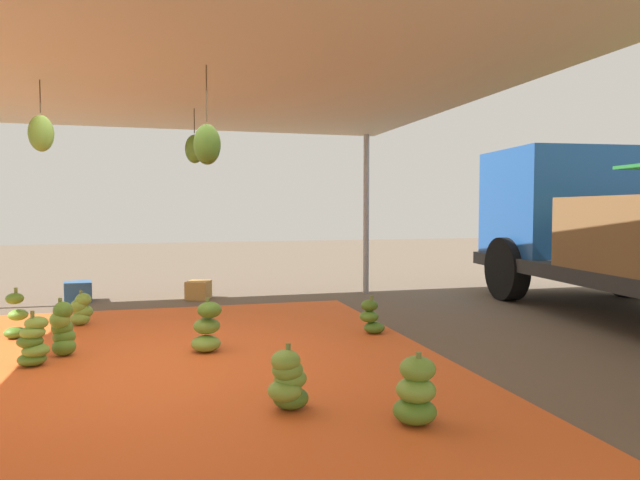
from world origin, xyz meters
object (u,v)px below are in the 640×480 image
at_px(banana_bunch_9, 16,317).
at_px(crate_0, 78,292).
at_px(banana_bunch_1, 371,318).
at_px(banana_bunch_4, 82,310).
at_px(banana_bunch_2, 288,381).
at_px(crate_1, 198,290).
at_px(banana_bunch_0, 207,329).
at_px(banana_bunch_6, 416,393).
at_px(banana_bunch_8, 63,330).
at_px(banana_bunch_3, 33,343).

relative_size(banana_bunch_9, crate_0, 1.40).
distance_m(banana_bunch_1, banana_bunch_4, 3.58).
bearing_deg(banana_bunch_2, crate_1, -176.45).
distance_m(banana_bunch_0, banana_bunch_6, 2.63).
bearing_deg(crate_1, banana_bunch_2, 3.55).
distance_m(banana_bunch_2, banana_bunch_8, 2.75).
xyz_separation_m(banana_bunch_0, banana_bunch_4, (-1.73, -1.41, -0.04)).
distance_m(banana_bunch_1, banana_bunch_8, 3.27).
bearing_deg(banana_bunch_4, banana_bunch_0, 39.19).
height_order(banana_bunch_4, banana_bunch_9, banana_bunch_9).
xyz_separation_m(banana_bunch_6, crate_0, (-6.03, -2.94, -0.06)).
height_order(banana_bunch_3, crate_1, banana_bunch_3).
bearing_deg(crate_0, banana_bunch_0, 25.06).
height_order(banana_bunch_6, banana_bunch_9, banana_bunch_9).
bearing_deg(banana_bunch_8, crate_1, 155.72).
bearing_deg(banana_bunch_6, banana_bunch_4, -147.17).
relative_size(banana_bunch_0, banana_bunch_4, 1.25).
bearing_deg(crate_0, banana_bunch_2, 21.33).
relative_size(banana_bunch_6, banana_bunch_8, 0.86).
distance_m(banana_bunch_3, banana_bunch_9, 1.34).
relative_size(banana_bunch_8, crate_0, 1.41).
distance_m(banana_bunch_2, banana_bunch_9, 3.88).
relative_size(banana_bunch_1, crate_1, 1.15).
distance_m(banana_bunch_8, banana_bunch_9, 1.15).
bearing_deg(crate_0, banana_bunch_4, 9.23).
bearing_deg(banana_bunch_1, crate_1, -150.50).
bearing_deg(banana_bunch_2, banana_bunch_9, -140.87).
xyz_separation_m(banana_bunch_2, banana_bunch_6, (0.48, 0.77, 0.00)).
height_order(banana_bunch_1, banana_bunch_4, banana_bunch_1).
relative_size(banana_bunch_4, crate_1, 1.13).
relative_size(banana_bunch_8, banana_bunch_9, 1.01).
distance_m(banana_bunch_3, crate_0, 3.81).
relative_size(banana_bunch_3, banana_bunch_9, 0.90).
relative_size(banana_bunch_0, banana_bunch_1, 1.22).
distance_m(banana_bunch_9, crate_1, 3.15).
xyz_separation_m(banana_bunch_1, banana_bunch_4, (-1.39, -3.30, 0.01)).
relative_size(crate_0, crate_1, 1.05).
bearing_deg(crate_1, banana_bunch_4, -40.73).
height_order(banana_bunch_3, banana_bunch_9, banana_bunch_9).
distance_m(banana_bunch_6, crate_0, 6.71).
height_order(banana_bunch_0, crate_1, banana_bunch_0).
xyz_separation_m(banana_bunch_9, crate_0, (-2.54, 0.28, -0.08)).
bearing_deg(banana_bunch_9, banana_bunch_0, 60.07).
relative_size(banana_bunch_4, crate_0, 1.07).
relative_size(banana_bunch_9, crate_1, 1.47).
distance_m(banana_bunch_1, banana_bunch_2, 2.63).
bearing_deg(banana_bunch_4, crate_1, 139.27).
height_order(banana_bunch_2, banana_bunch_8, banana_bunch_8).
xyz_separation_m(banana_bunch_1, banana_bunch_9, (-0.82, -3.90, 0.05)).
relative_size(banana_bunch_2, banana_bunch_3, 0.96).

